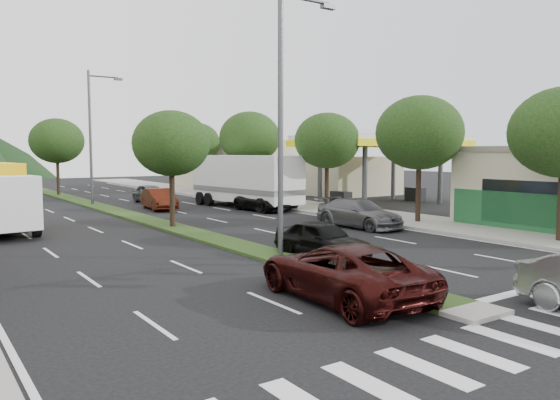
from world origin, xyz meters
TOP-DOWN VIEW (x-y plane):
  - ground at (0.00, 0.00)m, footprint 160.00×160.00m
  - sidewalk_right at (12.50, 25.00)m, footprint 5.00×90.00m
  - median at (0.00, 28.00)m, footprint 1.60×56.00m
  - crosswalk at (0.00, -2.00)m, footprint 19.00×2.20m
  - gas_canopy at (19.00, 22.00)m, footprint 12.20×8.20m
  - bldg_right_far at (19.50, 44.00)m, footprint 10.00×16.00m
  - tree_r_b at (12.00, 12.00)m, footprint 4.80×4.80m
  - tree_r_c at (12.00, 20.00)m, footprint 4.40×4.40m
  - tree_r_d at (12.00, 30.00)m, footprint 5.00×5.00m
  - tree_r_e at (12.00, 40.00)m, footprint 4.60×4.60m
  - tree_med_near at (0.00, 18.00)m, footprint 4.00×4.00m
  - tree_med_far at (0.00, 44.00)m, footprint 4.80×4.80m
  - streetlight_near at (0.21, 8.00)m, footprint 2.60×0.25m
  - streetlight_mid at (0.21, 33.00)m, footprint 2.60×0.25m
  - suv_maroon at (-1.77, 2.45)m, footprint 2.88×5.69m
  - car_queue_a at (1.50, 7.42)m, footprint 2.10×4.26m
  - car_queue_b at (8.34, 12.79)m, footprint 2.48×5.33m
  - car_queue_c at (3.04, 27.43)m, footprint 2.03×4.57m
  - car_queue_d at (8.48, 22.43)m, footprint 2.53×4.74m
  - car_queue_e at (4.35, 32.43)m, footprint 1.76×4.38m
  - motorhome at (8.73, 25.24)m, footprint 3.95×10.02m

SIDE VIEW (x-z plane):
  - ground at x=0.00m, z-range 0.00..0.00m
  - crosswalk at x=0.00m, z-range 0.00..0.01m
  - median at x=0.00m, z-range 0.00..0.12m
  - sidewalk_right at x=12.50m, z-range 0.00..0.15m
  - car_queue_d at x=8.48m, z-range 0.00..1.27m
  - car_queue_a at x=1.50m, z-range 0.00..1.40m
  - car_queue_c at x=3.04m, z-range 0.00..1.46m
  - car_queue_e at x=4.35m, z-range 0.00..1.49m
  - car_queue_b at x=8.34m, z-range 0.00..1.51m
  - suv_maroon at x=-1.77m, z-range 0.00..1.54m
  - motorhome at x=8.73m, z-range 0.12..3.88m
  - bldg_right_far at x=19.50m, z-range 0.00..5.20m
  - tree_med_near at x=0.00m, z-range 1.42..7.44m
  - gas_canopy at x=19.00m, z-range 2.02..7.27m
  - tree_r_c at x=12.00m, z-range 1.51..7.99m
  - tree_r_e at x=12.00m, z-range 1.54..8.25m
  - tree_med_far at x=0.00m, z-range 1.54..8.47m
  - tree_r_b at x=12.00m, z-range 1.57..8.50m
  - tree_r_d at x=12.00m, z-range 1.60..8.76m
  - streetlight_near at x=0.21m, z-range 0.58..10.58m
  - streetlight_mid at x=0.21m, z-range 0.58..10.58m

